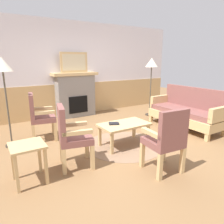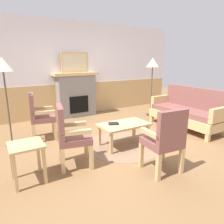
% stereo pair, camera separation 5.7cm
% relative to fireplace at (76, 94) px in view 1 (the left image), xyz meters
% --- Properties ---
extents(ground_plane, '(14.00, 14.00, 0.00)m').
position_rel_fireplace_xyz_m(ground_plane, '(0.00, -2.35, -0.65)').
color(ground_plane, olive).
extents(wall_back, '(7.20, 0.14, 2.70)m').
position_rel_fireplace_xyz_m(wall_back, '(0.00, 0.25, 0.66)').
color(wall_back, white).
rests_on(wall_back, ground_plane).
extents(fireplace, '(1.30, 0.44, 1.28)m').
position_rel_fireplace_xyz_m(fireplace, '(0.00, 0.00, 0.00)').
color(fireplace, gray).
rests_on(fireplace, ground_plane).
extents(framed_picture, '(0.80, 0.04, 0.56)m').
position_rel_fireplace_xyz_m(framed_picture, '(0.00, 0.00, 0.91)').
color(framed_picture, tan).
rests_on(framed_picture, fireplace).
extents(couch, '(0.70, 1.80, 0.98)m').
position_rel_fireplace_xyz_m(couch, '(1.86, -2.44, -0.26)').
color(couch, tan).
rests_on(couch, ground_plane).
extents(coffee_table, '(0.96, 0.56, 0.44)m').
position_rel_fireplace_xyz_m(coffee_table, '(-0.05, -2.52, -0.27)').
color(coffee_table, tan).
rests_on(coffee_table, ground_plane).
extents(round_rug, '(1.51, 1.51, 0.01)m').
position_rel_fireplace_xyz_m(round_rug, '(-0.05, -2.52, -0.65)').
color(round_rug, '#896B51').
rests_on(round_rug, ground_plane).
extents(book_on_table, '(0.23, 0.20, 0.03)m').
position_rel_fireplace_xyz_m(book_on_table, '(-0.24, -2.45, -0.20)').
color(book_on_table, black).
rests_on(book_on_table, coffee_table).
extents(armchair_near_fireplace, '(0.58, 0.58, 0.98)m').
position_rel_fireplace_xyz_m(armchair_near_fireplace, '(-1.23, -2.76, -0.11)').
color(armchair_near_fireplace, tan).
rests_on(armchair_near_fireplace, ground_plane).
extents(armchair_by_window_left, '(0.56, 0.56, 0.98)m').
position_rel_fireplace_xyz_m(armchair_by_window_left, '(-1.36, -1.35, -0.11)').
color(armchair_by_window_left, tan).
rests_on(armchair_by_window_left, ground_plane).
extents(armchair_front_left, '(0.52, 0.52, 0.98)m').
position_rel_fireplace_xyz_m(armchair_front_left, '(-0.13, -3.67, -0.11)').
color(armchair_front_left, tan).
rests_on(armchair_front_left, ground_plane).
extents(side_table, '(0.44, 0.44, 0.55)m').
position_rel_fireplace_xyz_m(side_table, '(-1.87, -2.86, -0.22)').
color(side_table, tan).
rests_on(side_table, ground_plane).
extents(floor_lamp_by_couch, '(0.36, 0.36, 1.68)m').
position_rel_fireplace_xyz_m(floor_lamp_by_couch, '(1.92, -1.09, 0.80)').
color(floor_lamp_by_couch, '#332D28').
rests_on(floor_lamp_by_couch, ground_plane).
extents(floor_lamp_by_chairs, '(0.36, 0.36, 1.68)m').
position_rel_fireplace_xyz_m(floor_lamp_by_chairs, '(-1.93, -1.39, 0.80)').
color(floor_lamp_by_chairs, '#332D28').
rests_on(floor_lamp_by_chairs, ground_plane).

